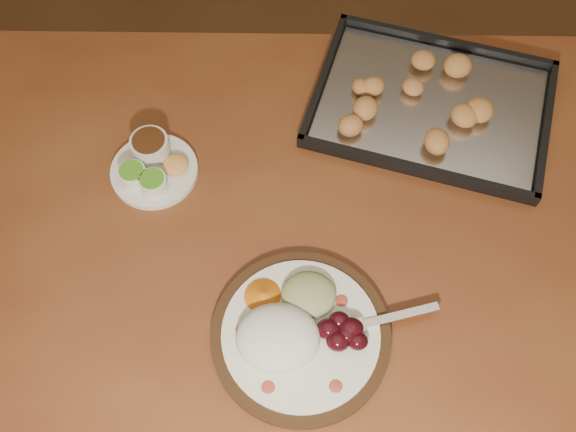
{
  "coord_description": "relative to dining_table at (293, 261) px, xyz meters",
  "views": [
    {
      "loc": [
        0.08,
        -0.72,
        1.7
      ],
      "look_at": [
        0.06,
        -0.23,
        0.77
      ],
      "focal_mm": 40.0,
      "sensor_mm": 36.0,
      "label": 1
    }
  ],
  "objects": [
    {
      "name": "ground",
      "position": [
        -0.07,
        0.26,
        -0.65
      ],
      "size": [
        4.0,
        4.0,
        0.0
      ],
      "primitive_type": "plane",
      "color": "brown",
      "rests_on": "ground"
    },
    {
      "name": "dining_table",
      "position": [
        0.0,
        0.0,
        0.0
      ],
      "size": [
        1.53,
        0.95,
        0.75
      ],
      "rotation": [
        0.0,
        0.0,
        0.04
      ],
      "color": "brown",
      "rests_on": "ground"
    },
    {
      "name": "dinner_plate",
      "position": [
        0.01,
        -0.17,
        0.12
      ],
      "size": [
        0.35,
        0.27,
        0.06
      ],
      "rotation": [
        0.0,
        0.0,
        0.22
      ],
      "color": "#311C0D",
      "rests_on": "dining_table"
    },
    {
      "name": "condiment_saucer",
      "position": [
        -0.25,
        0.12,
        0.12
      ],
      "size": [
        0.15,
        0.15,
        0.05
      ],
      "rotation": [
        0.0,
        0.0,
        -0.06
      ],
      "color": "silver",
      "rests_on": "dining_table"
    },
    {
      "name": "baking_tray",
      "position": [
        0.24,
        0.28,
        0.11
      ],
      "size": [
        0.48,
        0.4,
        0.04
      ],
      "rotation": [
        0.0,
        0.0,
        -0.24
      ],
      "color": "black",
      "rests_on": "dining_table"
    }
  ]
}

